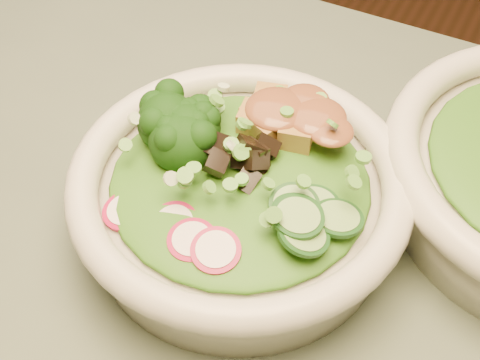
% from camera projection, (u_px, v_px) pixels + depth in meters
% --- Properties ---
extents(salad_bowl, '(0.25, 0.25, 0.07)m').
position_uv_depth(salad_bowl, '(240.00, 197.00, 0.50)').
color(salad_bowl, silver).
rests_on(salad_bowl, dining_table).
extents(lettuce_bed, '(0.19, 0.19, 0.02)m').
position_uv_depth(lettuce_bed, '(240.00, 179.00, 0.48)').
color(lettuce_bed, '#2C6515').
rests_on(lettuce_bed, salad_bowl).
extents(broccoli_florets, '(0.08, 0.07, 0.04)m').
position_uv_depth(broccoli_florets, '(178.00, 130.00, 0.49)').
color(broccoli_florets, black).
rests_on(broccoli_florets, salad_bowl).
extents(radish_slices, '(0.10, 0.04, 0.02)m').
position_uv_depth(radish_slices, '(183.00, 230.00, 0.45)').
color(radish_slices, maroon).
rests_on(radish_slices, salad_bowl).
extents(cucumber_slices, '(0.07, 0.07, 0.03)m').
position_uv_depth(cucumber_slices, '(308.00, 213.00, 0.45)').
color(cucumber_slices, '#7BAB5F').
rests_on(cucumber_slices, salad_bowl).
extents(mushroom_heap, '(0.07, 0.07, 0.04)m').
position_uv_depth(mushroom_heap, '(250.00, 158.00, 0.48)').
color(mushroom_heap, black).
rests_on(mushroom_heap, salad_bowl).
extents(tofu_cubes, '(0.09, 0.06, 0.03)m').
position_uv_depth(tofu_cubes, '(292.00, 126.00, 0.50)').
color(tofu_cubes, '#A88038').
rests_on(tofu_cubes, salad_bowl).
extents(peanut_sauce, '(0.07, 0.05, 0.01)m').
position_uv_depth(peanut_sauce, '(293.00, 114.00, 0.49)').
color(peanut_sauce, brown).
rests_on(peanut_sauce, tofu_cubes).
extents(scallion_garnish, '(0.18, 0.18, 0.02)m').
position_uv_depth(scallion_garnish, '(240.00, 158.00, 0.46)').
color(scallion_garnish, '#5BA339').
rests_on(scallion_garnish, salad_bowl).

